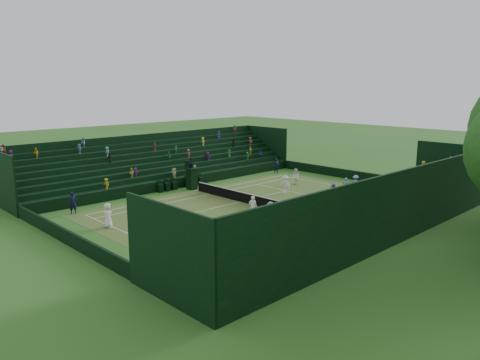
{
  "coord_description": "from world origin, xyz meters",
  "views": [
    {
      "loc": [
        29.03,
        -27.88,
        10.28
      ],
      "look_at": [
        0.0,
        0.0,
        2.0
      ],
      "focal_mm": 35.0,
      "sensor_mm": 36.0,
      "label": 1
    }
  ],
  "objects_px": {
    "tennis_net": "(240,196)",
    "player_far_east": "(285,184)",
    "player_far_west": "(296,177)",
    "player_near_west": "(108,215)",
    "player_near_east": "(253,207)",
    "umpire_chair": "(192,176)"
  },
  "relations": [
    {
      "from": "umpire_chair",
      "to": "player_far_west",
      "type": "relative_size",
      "value": 1.87
    },
    {
      "from": "umpire_chair",
      "to": "player_near_east",
      "type": "distance_m",
      "value": 11.64
    },
    {
      "from": "umpire_chair",
      "to": "player_far_east",
      "type": "xyz_separation_m",
      "value": [
        7.52,
        5.43,
        -0.5
      ]
    },
    {
      "from": "umpire_chair",
      "to": "player_far_east",
      "type": "bearing_deg",
      "value": 35.84
    },
    {
      "from": "player_near_east",
      "to": "player_far_east",
      "type": "xyz_separation_m",
      "value": [
        -3.77,
        8.23,
        -0.02
      ]
    },
    {
      "from": "tennis_net",
      "to": "player_near_west",
      "type": "height_order",
      "value": "player_near_west"
    },
    {
      "from": "tennis_net",
      "to": "player_far_west",
      "type": "bearing_deg",
      "value": 97.48
    },
    {
      "from": "tennis_net",
      "to": "player_near_east",
      "type": "distance_m",
      "value": 5.05
    },
    {
      "from": "player_near_east",
      "to": "player_near_west",
      "type": "bearing_deg",
      "value": 23.3
    },
    {
      "from": "umpire_chair",
      "to": "player_near_east",
      "type": "xyz_separation_m",
      "value": [
        11.29,
        -2.8,
        -0.48
      ]
    },
    {
      "from": "player_far_west",
      "to": "umpire_chair",
      "type": "bearing_deg",
      "value": -105.08
    },
    {
      "from": "player_near_east",
      "to": "player_far_west",
      "type": "relative_size",
      "value": 1.04
    },
    {
      "from": "player_near_west",
      "to": "player_far_west",
      "type": "height_order",
      "value": "player_near_west"
    },
    {
      "from": "umpire_chair",
      "to": "player_near_west",
      "type": "distance_m",
      "value": 13.57
    },
    {
      "from": "umpire_chair",
      "to": "player_near_west",
      "type": "xyz_separation_m",
      "value": [
        5.81,
        -12.25,
        -0.45
      ]
    },
    {
      "from": "player_far_west",
      "to": "player_near_west",
      "type": "bearing_deg",
      "value": -72.28
    },
    {
      "from": "umpire_chair",
      "to": "player_far_east",
      "type": "height_order",
      "value": "umpire_chair"
    },
    {
      "from": "tennis_net",
      "to": "player_far_east",
      "type": "distance_m",
      "value": 5.57
    },
    {
      "from": "player_near_west",
      "to": "player_far_east",
      "type": "height_order",
      "value": "player_near_west"
    },
    {
      "from": "player_near_west",
      "to": "player_far_east",
      "type": "relative_size",
      "value": 1.06
    },
    {
      "from": "tennis_net",
      "to": "player_far_west",
      "type": "distance_m",
      "value": 9.23
    },
    {
      "from": "player_far_west",
      "to": "player_far_east",
      "type": "height_order",
      "value": "player_far_east"
    }
  ]
}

